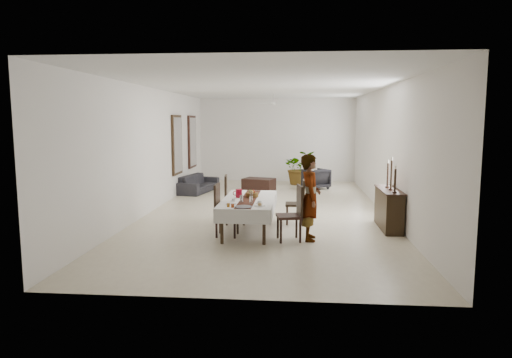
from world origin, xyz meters
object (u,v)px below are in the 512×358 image
dining_table_top (249,200)px  sideboard_body (389,210)px  red_pitcher (239,193)px  sofa (198,183)px  woman (310,197)px

dining_table_top → sideboard_body: (3.03, 0.49, -0.25)m
red_pitcher → sofa: size_ratio=0.10×
dining_table_top → sideboard_body: sideboard_body is taller
woman → sofa: bearing=30.1°
dining_table_top → woman: 1.43m
red_pitcher → sideboard_body: size_ratio=0.13×
sideboard_body → sofa: (-5.26, 4.74, -0.14)m
sideboard_body → sofa: bearing=138.0°
red_pitcher → woman: bearing=-26.6°
dining_table_top → sofa: (-2.23, 5.23, -0.39)m
dining_table_top → red_pitcher: bearing=149.0°
red_pitcher → sofa: bearing=111.4°
sideboard_body → red_pitcher: bearing=-173.9°
dining_table_top → sofa: size_ratio=1.15×
woman → sideboard_body: size_ratio=1.21×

